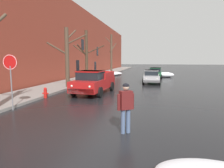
# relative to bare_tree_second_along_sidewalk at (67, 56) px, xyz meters

# --- Properties ---
(ground_plane) EXTENTS (200.00, 200.00, 0.00)m
(ground_plane) POSITION_rel_bare_tree_second_along_sidewalk_xyz_m (4.93, -10.27, -2.84)
(ground_plane) COLOR black
(left_sidewalk_slab) EXTENTS (3.38, 80.00, 0.16)m
(left_sidewalk_slab) POSITION_rel_bare_tree_second_along_sidewalk_xyz_m (-1.40, 7.73, -2.76)
(left_sidewalk_slab) COLOR gray
(left_sidewalk_slab) RESTS_ON ground
(brick_townhouse_facade) EXTENTS (0.63, 80.00, 10.23)m
(brick_townhouse_facade) POSITION_rel_bare_tree_second_along_sidewalk_xyz_m (-3.58, 7.74, 2.28)
(brick_townhouse_facade) COLOR brown
(brick_townhouse_facade) RESTS_ON ground
(snow_bank_near_corner_left) EXTENTS (2.80, 1.38, 0.69)m
(snow_bank_near_corner_left) POSITION_rel_bare_tree_second_along_sidewalk_xyz_m (0.72, 15.88, -2.56)
(snow_bank_near_corner_left) COLOR white
(snow_bank_near_corner_left) RESTS_ON ground
(snow_bank_along_left_kerb) EXTENTS (2.62, 1.20, 0.75)m
(snow_bank_along_left_kerb) POSITION_rel_bare_tree_second_along_sidewalk_xyz_m (8.94, 13.15, -2.46)
(snow_bank_along_left_kerb) COLOR white
(snow_bank_along_left_kerb) RESTS_ON ground
(snow_bank_mid_block_left) EXTENTS (3.13, 1.43, 0.51)m
(snow_bank_mid_block_left) POSITION_rel_bare_tree_second_along_sidewalk_xyz_m (0.29, 14.35, -2.58)
(snow_bank_mid_block_left) COLOR white
(snow_bank_mid_block_left) RESTS_ON ground
(snow_bank_along_right_kerb) EXTENTS (2.11, 1.38, 0.68)m
(snow_bank_along_right_kerb) POSITION_rel_bare_tree_second_along_sidewalk_xyz_m (0.14, 8.45, -2.53)
(snow_bank_along_right_kerb) COLOR white
(snow_bank_along_right_kerb) RESTS_ON ground
(snow_bank_far_right_pile) EXTENTS (1.79, 0.96, 0.71)m
(snow_bank_far_right_pile) POSITION_rel_bare_tree_second_along_sidewalk_xyz_m (9.23, 13.93, -2.55)
(snow_bank_far_right_pile) COLOR white
(snow_bank_far_right_pile) RESTS_ON ground
(bare_tree_second_along_sidewalk) EXTENTS (3.16, 2.56, 5.32)m
(bare_tree_second_along_sidewalk) POSITION_rel_bare_tree_second_along_sidewalk_xyz_m (0.00, 0.00, 0.00)
(bare_tree_second_along_sidewalk) COLOR #4C3D2D
(bare_tree_second_along_sidewalk) RESTS_ON ground
(bare_tree_mid_block) EXTENTS (3.94, 2.54, 5.75)m
(bare_tree_mid_block) POSITION_rel_bare_tree_second_along_sidewalk_xyz_m (-0.01, 4.98, 0.13)
(bare_tree_mid_block) COLOR #423323
(bare_tree_mid_block) RESTS_ON ground
(bare_tree_far_down_block) EXTENTS (1.73, 2.48, 6.86)m
(bare_tree_far_down_block) POSITION_rel_bare_tree_second_along_sidewalk_xyz_m (-0.01, 17.97, 0.74)
(bare_tree_far_down_block) COLOR #4C3D2D
(bare_tree_far_down_block) RESTS_ON ground
(pickup_truck_red_approaching_near_lane) EXTENTS (2.36, 5.20, 1.76)m
(pickup_truck_red_approaching_near_lane) POSITION_rel_bare_tree_second_along_sidewalk_xyz_m (3.02, -1.94, -1.95)
(pickup_truck_red_approaching_near_lane) COLOR red
(pickup_truck_red_approaching_near_lane) RESTS_ON ground
(sedan_silver_parked_kerbside_close) EXTENTS (1.94, 4.02, 1.42)m
(sedan_silver_parked_kerbside_close) POSITION_rel_bare_tree_second_along_sidewalk_xyz_m (7.14, 5.52, -2.09)
(sedan_silver_parked_kerbside_close) COLOR #B7B7BC
(sedan_silver_parked_kerbside_close) RESTS_ON ground
(sedan_green_parked_kerbside_mid) EXTENTS (2.03, 4.32, 1.42)m
(sedan_green_parked_kerbside_mid) POSITION_rel_bare_tree_second_along_sidewalk_xyz_m (7.59, 11.80, -2.08)
(sedan_green_parked_kerbside_mid) COLOR #1E5633
(sedan_green_parked_kerbside_mid) RESTS_ON ground
(pedestrian_with_coffee) EXTENTS (0.58, 0.52, 1.76)m
(pedestrian_with_coffee) POSITION_rel_bare_tree_second_along_sidewalk_xyz_m (6.55, -9.48, -1.80)
(pedestrian_with_coffee) COLOR slate
(pedestrian_with_coffee) RESTS_ON ground
(fire_hydrant) EXTENTS (0.42, 0.22, 0.71)m
(fire_hydrant) POSITION_rel_bare_tree_second_along_sidewalk_xyz_m (0.37, -4.32, -2.48)
(fire_hydrant) COLOR red
(fire_hydrant) RESTS_ON ground
(stop_sign_at_corner) EXTENTS (0.76, 0.11, 2.82)m
(stop_sign_at_corner) POSITION_rel_bare_tree_second_along_sidewalk_xyz_m (0.49, -7.60, -0.65)
(stop_sign_at_corner) COLOR slate
(stop_sign_at_corner) RESTS_ON ground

